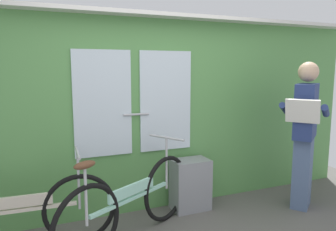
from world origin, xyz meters
The scene contains 5 objects.
train_door_wall centered at (-0.01, 1.15, 1.13)m, with size 5.43×0.28×2.16m.
bicycle_near_door centered at (-1.38, 0.71, 0.35)m, with size 1.66×0.44×0.86m.
bicycle_leaning_behind centered at (-0.43, 0.54, 0.37)m, with size 1.52×0.90×0.90m.
passenger_reading_newspaper centered at (1.60, 0.51, 0.88)m, with size 0.62×0.59×1.66m.
trash_bin_by_wall centered at (0.38, 0.94, 0.29)m, with size 0.42×0.28×0.58m, color gray.
Camera 1 is at (-1.22, -2.22, 1.59)m, focal length 34.92 mm.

